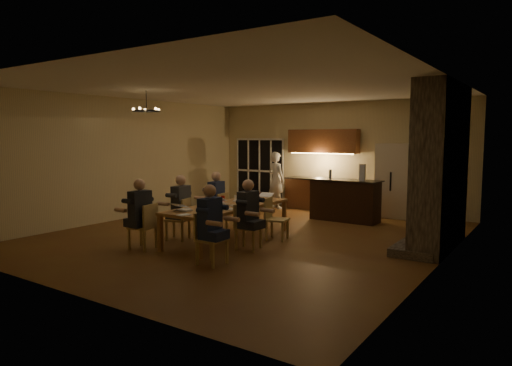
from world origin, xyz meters
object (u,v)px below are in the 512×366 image
object	(u,v)px
bar_blender	(362,173)
person_left_mid	(181,207)
laptop_d	(236,201)
chair_right_far	(277,219)
person_left_near	(140,215)
mug_back	(236,197)
mug_front	(213,205)
can_silver	(210,207)
chair_right_near	(212,239)
chair_left_mid	(178,219)
laptop_f	(264,196)
bar_bottle	(330,174)
chair_left_near	(142,226)
refrigerator	(395,180)
chair_right_mid	(248,227)
redcup_near	(202,212)
laptop_b	(212,205)
can_cola	(259,195)
laptop_a	(183,205)
plate_left	(186,209)
chair_left_far	(216,212)
bar_island	(345,200)
person_right_near	(210,225)
person_left_far	(216,201)
mug_mid	(246,200)
standing_person	(276,180)
person_right_mid	(248,215)
plate_far	(265,201)
redcup_mid	(223,199)
dining_table	(228,223)
plate_near	(227,209)
laptop_e	(252,194)

from	to	relation	value
bar_blender	person_left_mid	bearing A→B (deg)	-129.71
person_left_mid	laptop_d	world-z (taller)	person_left_mid
chair_right_far	bar_blender	bearing A→B (deg)	-29.00
person_left_near	mug_back	size ratio (longest dim) A/B	13.80
mug_front	can_silver	size ratio (longest dim) A/B	0.83
chair_right_near	can_silver	distance (m)	1.27
chair_left_mid	laptop_f	bearing A→B (deg)	123.87
chair_right_near	bar_bottle	world-z (taller)	bar_bottle
chair_left_near	refrigerator	bearing A→B (deg)	144.84
chair_left_mid	chair_right_far	xyz separation A→B (m)	(1.75, 1.17, 0.00)
chair_right_mid	redcup_near	world-z (taller)	chair_right_mid
chair_right_mid	laptop_b	size ratio (longest dim) A/B	2.78
can_silver	can_cola	size ratio (longest dim) A/B	1.00
laptop_a	plate_left	bearing A→B (deg)	-73.86
chair_left_far	bar_island	bearing A→B (deg)	139.34
person_right_near	person_left_far	bearing A→B (deg)	36.15
mug_mid	can_silver	world-z (taller)	can_silver
chair_left_far	chair_right_mid	distance (m)	1.95
bar_island	standing_person	world-z (taller)	standing_person
chair_right_far	laptop_a	world-z (taller)	laptop_a
can_cola	refrigerator	bearing A→B (deg)	57.99
bar_island	plate_left	world-z (taller)	bar_island
chair_left_mid	laptop_d	bearing A→B (deg)	96.40
bar_blender	person_right_near	bearing A→B (deg)	-105.73
chair_right_far	person_left_far	bearing A→B (deg)	76.31
person_right_mid	mug_mid	size ratio (longest dim) A/B	13.80
plate_left	mug_mid	bearing A→B (deg)	73.05
bar_blender	plate_far	bearing A→B (deg)	-123.00
person_left_near	mug_back	distance (m)	2.43
bar_bottle	redcup_mid	bearing A→B (deg)	-109.97
person_left_mid	redcup_near	xyz separation A→B (m)	(1.25, -0.78, 0.12)
person_left_far	laptop_f	world-z (taller)	person_left_far
laptop_b	person_left_mid	bearing A→B (deg)	153.04
chair_right_near	bar_bottle	distance (m)	5.22
dining_table	chair_right_near	world-z (taller)	chair_right_near
plate_left	person_right_mid	bearing A→B (deg)	20.14
chair_right_mid	bar_blender	world-z (taller)	bar_blender
plate_near	bar_blender	distance (m)	4.13
plate_near	chair_right_mid	bearing A→B (deg)	10.18
laptop_b	can_cola	distance (m)	2.13
chair_right_mid	laptop_f	world-z (taller)	laptop_f
chair_left_far	chair_right_mid	xyz separation A→B (m)	(1.65, -1.04, 0.00)
chair_right_near	chair_right_far	size ratio (longest dim) A/B	1.00
laptop_e	refrigerator	bearing A→B (deg)	-121.69
chair_right_far	bar_blender	size ratio (longest dim) A/B	2.13
mug_front	chair_left_mid	bearing A→B (deg)	-172.30
person_right_near	redcup_mid	bearing A→B (deg)	32.35
person_left_mid	plate_left	distance (m)	0.70
chair_right_near	mug_mid	size ratio (longest dim) A/B	8.90
chair_left_mid	laptop_a	distance (m)	0.92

